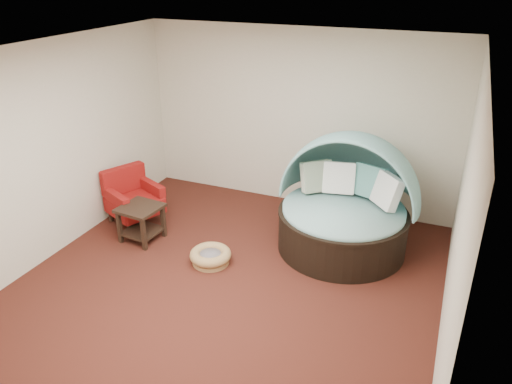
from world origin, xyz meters
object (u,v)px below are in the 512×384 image
at_px(red_armchair, 133,198).
at_px(canopy_daybed, 347,197).
at_px(side_table, 141,218).
at_px(pet_basket, 211,256).

bearing_deg(red_armchair, canopy_daybed, 34.04).
bearing_deg(side_table, red_armchair, 135.70).
distance_m(canopy_daybed, side_table, 2.89).
bearing_deg(red_armchair, pet_basket, 4.03).
distance_m(red_armchair, side_table, 0.62).
relative_size(pet_basket, side_table, 1.16).
xyz_separation_m(canopy_daybed, red_armchair, (-3.14, -0.52, -0.37)).
bearing_deg(pet_basket, red_armchair, 159.43).
xyz_separation_m(canopy_daybed, pet_basket, (-1.51, -1.14, -0.65)).
bearing_deg(canopy_daybed, pet_basket, -140.00).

